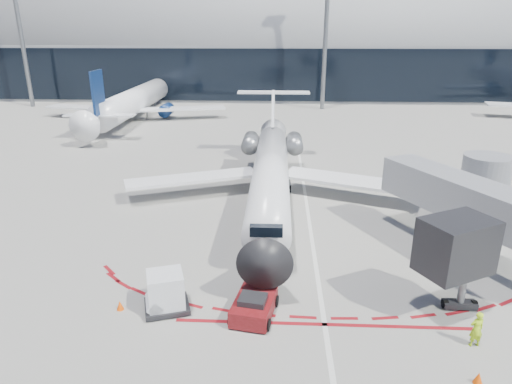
{
  "coord_description": "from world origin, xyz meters",
  "views": [
    {
      "loc": [
        -2.32,
        -29.49,
        13.08
      ],
      "look_at": [
        -3.8,
        0.54,
        2.14
      ],
      "focal_mm": 32.0,
      "sensor_mm": 36.0,
      "label": 1
    }
  ],
  "objects_px": {
    "pushback_tug": "(254,306)",
    "ramp_worker": "(476,329)",
    "uld_container": "(166,292)",
    "regional_jet": "(271,169)"
  },
  "relations": [
    {
      "from": "ramp_worker",
      "to": "uld_container",
      "type": "relative_size",
      "value": 0.66
    },
    {
      "from": "ramp_worker",
      "to": "uld_container",
      "type": "xyz_separation_m",
      "value": [
        -13.97,
        2.01,
        0.13
      ]
    },
    {
      "from": "pushback_tug",
      "to": "uld_container",
      "type": "relative_size",
      "value": 1.81
    },
    {
      "from": "pushback_tug",
      "to": "ramp_worker",
      "type": "height_order",
      "value": "ramp_worker"
    },
    {
      "from": "pushback_tug",
      "to": "uld_container",
      "type": "distance_m",
      "value": 4.32
    },
    {
      "from": "pushback_tug",
      "to": "ramp_worker",
      "type": "xyz_separation_m",
      "value": [
        9.67,
        -1.74,
        0.33
      ]
    },
    {
      "from": "regional_jet",
      "to": "pushback_tug",
      "type": "height_order",
      "value": "regional_jet"
    },
    {
      "from": "uld_container",
      "to": "regional_jet",
      "type": "bearing_deg",
      "value": 55.31
    },
    {
      "from": "ramp_worker",
      "to": "regional_jet",
      "type": "bearing_deg",
      "value": -72.7
    },
    {
      "from": "pushback_tug",
      "to": "regional_jet",
      "type": "bearing_deg",
      "value": 98.89
    }
  ]
}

